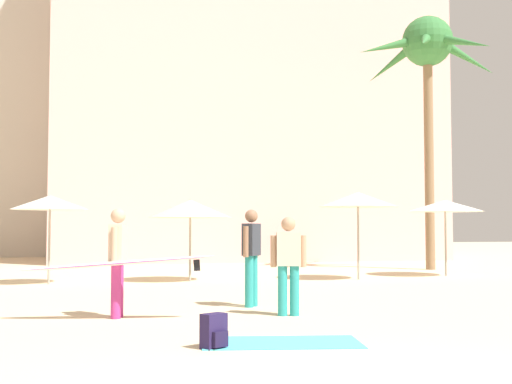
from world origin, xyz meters
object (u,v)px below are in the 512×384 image
at_px(person_near_left, 118,260).
at_px(person_mid_left, 251,253).
at_px(person_mid_right, 288,261).
at_px(palm_tree_left, 427,55).
at_px(cafe_umbrella_4, 190,209).
at_px(cafe_umbrella_0, 50,203).
at_px(beach_towel, 282,342).
at_px(cafe_umbrella_2, 358,200).
at_px(backpack, 214,332).
at_px(cafe_umbrella_1, 445,206).

xyz_separation_m(person_near_left, person_mid_left, (2.49, 1.10, 0.05)).
xyz_separation_m(person_near_left, person_mid_right, (2.77, -0.31, -0.04)).
distance_m(palm_tree_left, cafe_umbrella_4, 11.18).
xyz_separation_m(cafe_umbrella_0, person_mid_left, (3.89, -6.23, -1.14)).
distance_m(cafe_umbrella_4, beach_towel, 10.39).
distance_m(palm_tree_left, cafe_umbrella_2, 7.86).
height_order(cafe_umbrella_0, cafe_umbrella_4, cafe_umbrella_0).
relative_size(cafe_umbrella_2, person_mid_right, 1.52).
height_order(cafe_umbrella_0, person_mid_right, cafe_umbrella_0).
relative_size(cafe_umbrella_0, person_mid_left, 1.29).
distance_m(person_near_left, person_mid_right, 2.79).
distance_m(cafe_umbrella_4, person_near_left, 7.80).
bearing_deg(palm_tree_left, backpack, -127.64).
relative_size(cafe_umbrella_0, person_mid_right, 1.41).
xyz_separation_m(backpack, person_mid_left, (1.49, 4.09, 0.79)).
height_order(cafe_umbrella_4, person_mid_right, cafe_umbrella_4).
bearing_deg(cafe_umbrella_1, cafe_umbrella_0, -179.35).
relative_size(cafe_umbrella_1, person_mid_left, 1.29).
relative_size(cafe_umbrella_0, person_near_left, 0.75).
xyz_separation_m(palm_tree_left, person_near_left, (-11.41, -10.50, -6.77)).
relative_size(palm_tree_left, person_mid_right, 5.56).
distance_m(palm_tree_left, backpack, 18.62).
distance_m(cafe_umbrella_1, beach_towel, 13.41).
xyz_separation_m(palm_tree_left, beach_towel, (-9.51, -13.32, -7.70)).
height_order(cafe_umbrella_1, person_near_left, cafe_umbrella_1).
bearing_deg(person_mid_right, backpack, 159.74).
relative_size(cafe_umbrella_1, beach_towel, 1.17).
bearing_deg(person_mid_left, cafe_umbrella_1, 77.23).
relative_size(beach_towel, person_mid_right, 1.21).
xyz_separation_m(cafe_umbrella_2, backpack, (-6.08, -9.80, -2.08)).
bearing_deg(cafe_umbrella_1, cafe_umbrella_4, -179.37).
bearing_deg(cafe_umbrella_0, cafe_umbrella_1, 0.65).
height_order(cafe_umbrella_0, beach_towel, cafe_umbrella_0).
height_order(palm_tree_left, person_mid_right, palm_tree_left).
distance_m(cafe_umbrella_2, cafe_umbrella_4, 4.80).
distance_m(cafe_umbrella_0, beach_towel, 10.88).
bearing_deg(cafe_umbrella_4, palm_tree_left, 19.01).
bearing_deg(cafe_umbrella_4, backpack, -97.25).
bearing_deg(person_mid_left, person_near_left, -118.29).
height_order(cafe_umbrella_2, person_mid_right, cafe_umbrella_2).
bearing_deg(backpack, cafe_umbrella_0, 162.50).
relative_size(backpack, person_near_left, 0.14).
relative_size(cafe_umbrella_0, cafe_umbrella_2, 0.93).
bearing_deg(cafe_umbrella_1, cafe_umbrella_2, -168.41).
relative_size(cafe_umbrella_1, person_near_left, 0.75).
distance_m(cafe_umbrella_0, cafe_umbrella_1, 11.65).
bearing_deg(person_mid_right, cafe_umbrella_4, 16.60).
distance_m(cafe_umbrella_0, backpack, 10.77).
bearing_deg(beach_towel, cafe_umbrella_1, 50.93).
height_order(palm_tree_left, person_mid_left, palm_tree_left).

